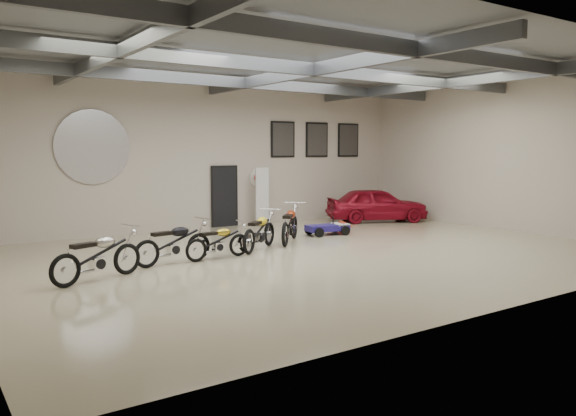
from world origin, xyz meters
TOP-DOWN VIEW (x-y plane):
  - floor at (0.00, 0.00)m, footprint 16.00×12.00m
  - ceiling at (0.00, 0.00)m, footprint 16.00×12.00m
  - back_wall at (0.00, 6.00)m, footprint 16.00×0.02m
  - right_wall at (8.00, 0.00)m, footprint 0.02×12.00m
  - ceiling_beams at (0.00, 0.00)m, footprint 15.80×11.80m
  - door at (0.50, 5.95)m, footprint 0.92×0.08m
  - logo_plaque at (-4.00, 5.95)m, footprint 2.30×0.06m
  - poster_left at (3.00, 5.96)m, footprint 1.05×0.08m
  - poster_mid at (4.60, 5.96)m, footprint 1.05×0.08m
  - poster_right at (6.20, 5.96)m, footprint 1.05×0.08m
  - oil_sign at (1.90, 5.95)m, footprint 0.72×0.10m
  - banner_stand at (1.79, 5.50)m, footprint 0.56×0.25m
  - motorcycle_silver at (-5.58, 0.05)m, footprint 2.22×1.33m
  - motorcycle_black at (-3.58, 0.81)m, footprint 2.12×0.95m
  - motorcycle_gold at (-2.42, 0.74)m, footprint 1.81×0.68m
  - motorcycle_yellow at (-0.90, 1.27)m, footprint 2.03×1.73m
  - motorcycle_red at (0.46, 1.78)m, footprint 2.01×2.04m
  - go_kart at (2.43, 2.30)m, footprint 1.79×1.00m
  - vintage_car at (5.95, 3.95)m, footprint 2.97×4.07m

SIDE VIEW (x-z plane):
  - floor at x=0.00m, z-range -0.01..0.01m
  - go_kart at x=2.43m, z-range 0.00..0.61m
  - motorcycle_gold at x=-2.42m, z-range 0.00..0.92m
  - motorcycle_black at x=-3.58m, z-range 0.00..1.06m
  - motorcycle_yellow at x=-0.90m, z-range 0.00..1.07m
  - motorcycle_silver at x=-5.58m, z-range 0.00..1.11m
  - motorcycle_red at x=0.46m, z-range 0.00..1.14m
  - vintage_car at x=5.95m, z-range 0.00..1.29m
  - banner_stand at x=1.79m, z-range 0.00..2.01m
  - door at x=0.50m, z-range 0.00..2.10m
  - oil_sign at x=1.90m, z-range 1.34..2.06m
  - back_wall at x=0.00m, z-range 0.00..5.00m
  - right_wall at x=8.00m, z-range 0.00..5.00m
  - logo_plaque at x=-4.00m, z-range 2.22..3.38m
  - poster_left at x=3.00m, z-range 2.42..3.78m
  - poster_mid at x=4.60m, z-range 2.42..3.78m
  - poster_right at x=6.20m, z-range 2.42..3.78m
  - ceiling_beams at x=0.00m, z-range 4.59..4.91m
  - ceiling at x=0.00m, z-range 5.00..5.00m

